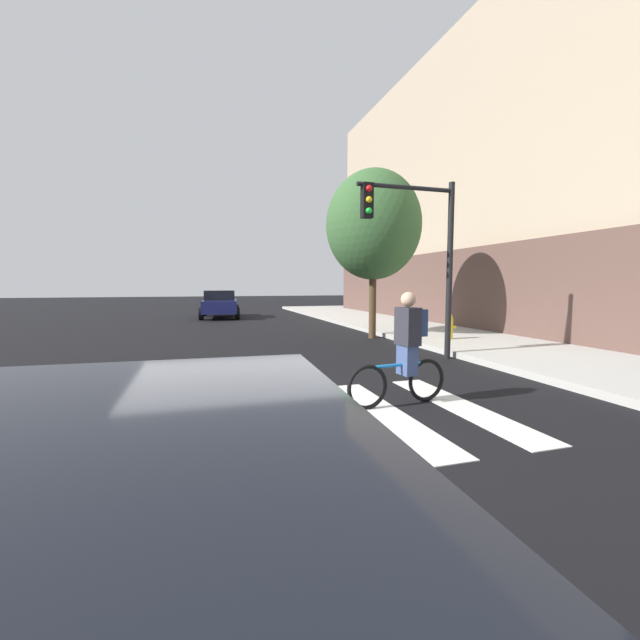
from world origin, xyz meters
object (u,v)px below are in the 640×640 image
object	(u,v)px
street_tree_near	(373,225)
fire_hydrant	(449,326)
cyclist	(406,349)
traffic_light_near	(420,239)
manhole_cover	(319,478)
sedan_mid	(220,304)

from	to	relation	value
street_tree_near	fire_hydrant	bearing A→B (deg)	-47.19
cyclist	traffic_light_near	world-z (taller)	traffic_light_near
cyclist	fire_hydrant	size ratio (longest dim) A/B	2.18
cyclist	traffic_light_near	xyz separation A→B (m)	(2.01, 3.09, 2.02)
manhole_cover	sedan_mid	distance (m)	19.11
fire_hydrant	street_tree_near	distance (m)	4.08
fire_hydrant	cyclist	bearing A→B (deg)	-129.84
fire_hydrant	street_tree_near	world-z (taller)	street_tree_near
manhole_cover	traffic_light_near	size ratio (longest dim) A/B	0.15
sedan_mid	street_tree_near	bearing A→B (deg)	-66.29
traffic_light_near	cyclist	bearing A→B (deg)	-123.10
fire_hydrant	sedan_mid	bearing A→B (deg)	117.20
sedan_mid	fire_hydrant	bearing A→B (deg)	-62.80
street_tree_near	traffic_light_near	bearing A→B (deg)	-98.63
sedan_mid	traffic_light_near	world-z (taller)	traffic_light_near
fire_hydrant	manhole_cover	bearing A→B (deg)	-131.45
sedan_mid	fire_hydrant	xyz separation A→B (m)	(6.20, -12.06, -0.24)
cyclist	traffic_light_near	distance (m)	4.20
cyclist	fire_hydrant	xyz separation A→B (m)	(4.33, 5.19, -0.31)
traffic_light_near	street_tree_near	world-z (taller)	street_tree_near
manhole_cover	cyclist	xyz separation A→B (m)	(1.89, 1.85, 0.84)
sedan_mid	street_tree_near	xyz separation A→B (m)	(4.48, -10.21, 2.97)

